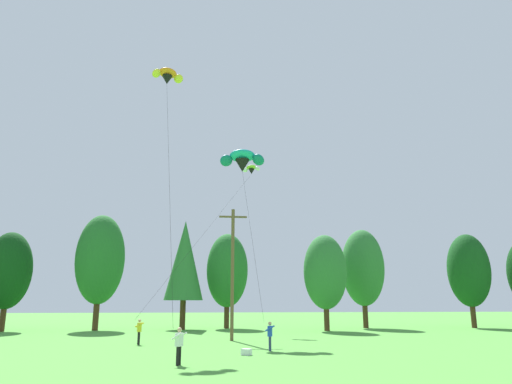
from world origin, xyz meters
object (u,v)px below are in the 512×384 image
utility_pole (232,270)px  picnic_cooler (246,352)px  kite_flyer_far (270,334)px  kite_flyer_near (139,329)px  parafoil_kite_mid_orange (167,76)px  parafoil_kite_high_lime_white (251,170)px  parafoil_kite_far_teal (242,160)px  kite_flyer_mid (179,343)px

utility_pole → picnic_cooler: size_ratio=19.26×
kite_flyer_far → picnic_cooler: 2.64m
kite_flyer_near → parafoil_kite_mid_orange: size_ratio=0.08×
kite_flyer_near → kite_flyer_far: 9.78m
picnic_cooler → utility_pole: bearing=-44.1°
parafoil_kite_high_lime_white → parafoil_kite_mid_orange: (-8.21, -12.96, 3.96)m
kite_flyer_near → picnic_cooler: size_ratio=3.25×
kite_flyer_far → parafoil_kite_far_teal: bearing=96.5°
kite_flyer_far → parafoil_kite_high_lime_white: (0.84, 19.62, 15.82)m
parafoil_kite_high_lime_white → picnic_cooler: size_ratio=30.35×
utility_pole → picnic_cooler: (0.22, -9.64, -5.10)m
kite_flyer_mid → parafoil_kite_mid_orange: (-2.29, 12.38, 19.78)m
kite_flyer_near → kite_flyer_far: bearing=-31.8°
picnic_cooler → parafoil_kite_mid_orange: bearing=-11.5°
kite_flyer_mid → parafoil_kite_far_teal: size_ratio=0.12×
parafoil_kite_far_teal → picnic_cooler: parafoil_kite_far_teal is taller
kite_flyer_near → parafoil_kite_far_teal: size_ratio=0.12×
kite_flyer_near → kite_flyer_far: same height
parafoil_kite_far_teal → picnic_cooler: (-0.57, -10.83, -14.34)m
parafoil_kite_high_lime_white → parafoil_kite_mid_orange: bearing=-122.4°
utility_pole → picnic_cooler: 10.91m
utility_pole → parafoil_kite_mid_orange: 16.51m
parafoil_kite_high_lime_white → kite_flyer_far: bearing=-92.4°
parafoil_kite_high_lime_white → parafoil_kite_far_teal: bearing=-99.8°
kite_flyer_far → parafoil_kite_mid_orange: 22.14m
parafoil_kite_far_teal → kite_flyer_mid: bearing=-105.6°
kite_flyer_far → parafoil_kite_mid_orange: size_ratio=0.08×
parafoil_kite_far_teal → picnic_cooler: size_ratio=26.70×
kite_flyer_near → kite_flyer_mid: size_ratio=1.00×
kite_flyer_near → parafoil_kite_mid_orange: parafoil_kite_mid_orange is taller
kite_flyer_near → parafoil_kite_far_teal: parafoil_kite_far_teal is taller
kite_flyer_far → picnic_cooler: bearing=-129.1°
utility_pole → parafoil_kite_mid_orange: size_ratio=0.50×
parafoil_kite_mid_orange → picnic_cooler: parafoil_kite_mid_orange is taller
kite_flyer_near → kite_flyer_far: (8.31, -5.15, 0.00)m
parafoil_kite_mid_orange → picnic_cooler: bearing=-56.1°
utility_pole → parafoil_kite_mid_orange: bearing=-169.6°
parafoil_kite_far_teal → picnic_cooler: 17.98m
kite_flyer_far → parafoil_kite_mid_orange: (-7.37, 6.67, 19.78)m
kite_flyer_far → picnic_cooler: size_ratio=3.25×
kite_flyer_far → picnic_cooler: (-1.58, -1.95, -0.83)m
kite_flyer_near → picnic_cooler: 9.81m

